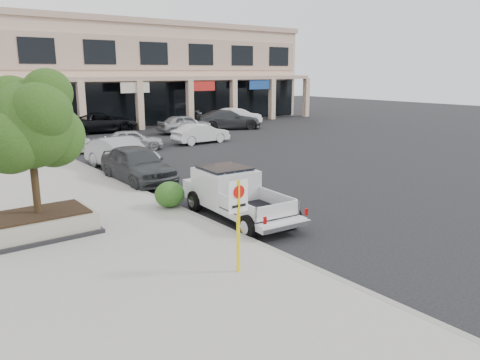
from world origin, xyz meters
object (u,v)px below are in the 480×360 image
(planter, at_px, (39,224))
(planter_tree, at_px, (33,125))
(curb_car_d, at_px, (53,130))
(lot_car_b, at_px, (201,133))
(lot_car_f, at_px, (237,117))
(lot_car_c, at_px, (228,120))
(curb_car_a, at_px, (137,164))
(lot_car_d, at_px, (101,123))
(pickup_truck, at_px, (240,195))
(no_parking_sign, at_px, (238,214))
(curb_car_b, at_px, (121,154))
(lot_car_a, at_px, (132,140))
(curb_car_c, at_px, (66,137))
(lot_car_e, at_px, (185,124))

(planter, relative_size, planter_tree, 0.80)
(planter_tree, xyz_separation_m, curb_car_d, (6.20, 20.60, -2.63))
(lot_car_b, height_order, lot_car_f, lot_car_f)
(lot_car_f, bearing_deg, lot_car_c, 131.81)
(planter, xyz_separation_m, lot_car_c, (20.61, 18.83, 0.35))
(curb_car_a, xyz_separation_m, lot_car_d, (5.30, 18.15, -0.02))
(curb_car_a, bearing_deg, pickup_truck, -86.24)
(no_parking_sign, distance_m, lot_car_d, 30.01)
(planter, height_order, pickup_truck, pickup_truck)
(curb_car_a, bearing_deg, lot_car_d, 74.28)
(planter_tree, height_order, no_parking_sign, planter_tree)
(no_parking_sign, bearing_deg, curb_car_b, 77.83)
(lot_car_a, distance_m, lot_car_b, 5.10)
(lot_car_c, bearing_deg, lot_car_a, 139.47)
(lot_car_b, bearing_deg, lot_car_f, -51.40)
(pickup_truck, distance_m, lot_car_a, 15.86)
(pickup_truck, bearing_deg, lot_car_a, 82.44)
(lot_car_c, bearing_deg, no_parking_sign, 168.88)
(planter, distance_m, curb_car_b, 10.25)
(lot_car_a, relative_size, lot_car_b, 0.94)
(curb_car_c, height_order, lot_car_f, lot_car_f)
(curb_car_a, relative_size, curb_car_c, 0.93)
(curb_car_a, height_order, lot_car_b, curb_car_a)
(planter_tree, xyz_separation_m, curb_car_b, (6.01, 8.04, -2.60))
(lot_car_b, distance_m, lot_car_f, 11.45)
(pickup_truck, distance_m, curb_car_a, 7.16)
(planter_tree, height_order, pickup_truck, planter_tree)
(curb_car_a, height_order, lot_car_d, curb_car_a)
(curb_car_b, bearing_deg, lot_car_b, 26.09)
(planter_tree, bearing_deg, curb_car_b, 53.23)
(pickup_truck, xyz_separation_m, lot_car_a, (3.19, 15.54, -0.17))
(pickup_truck, bearing_deg, lot_car_f, 57.41)
(lot_car_c, height_order, lot_car_f, lot_car_c)
(lot_car_e, bearing_deg, curb_car_c, 105.61)
(lot_car_a, bearing_deg, lot_car_e, -33.17)
(curb_car_a, height_order, curb_car_c, curb_car_a)
(planter, bearing_deg, lot_car_e, 49.16)
(curb_car_b, relative_size, lot_car_e, 1.10)
(no_parking_sign, relative_size, curb_car_b, 0.47)
(curb_car_b, bearing_deg, curb_car_c, 85.35)
(curb_car_b, xyz_separation_m, lot_car_a, (3.03, 5.25, -0.15))
(curb_car_a, height_order, curb_car_d, curb_car_a)
(curb_car_b, height_order, curb_car_c, curb_car_b)
(lot_car_f, bearing_deg, lot_car_e, 109.45)
(lot_car_b, distance_m, lot_car_c, 8.39)
(curb_car_b, bearing_deg, planter, -133.11)
(curb_car_b, distance_m, lot_car_e, 14.49)
(lot_car_a, height_order, lot_car_c, lot_car_c)
(curb_car_c, bearing_deg, no_parking_sign, -90.65)
(planter, bearing_deg, lot_car_f, 42.11)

